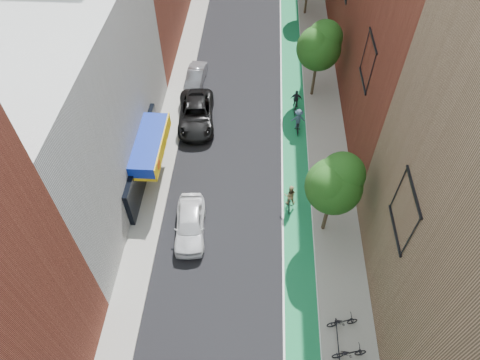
# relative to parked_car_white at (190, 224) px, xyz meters

# --- Properties ---
(bike_lane) EXTENTS (2.00, 68.00, 0.01)m
(bike_lane) POSITION_rel_parked_car_white_xyz_m (7.00, 16.63, -0.79)
(bike_lane) COLOR #126A2D
(bike_lane) RESTS_ON ground
(sidewalk_left) EXTENTS (2.00, 68.00, 0.15)m
(sidewalk_left) POSITION_rel_parked_car_white_xyz_m (-3.00, 16.63, -0.72)
(sidewalk_left) COLOR gray
(sidewalk_left) RESTS_ON ground
(sidewalk_right) EXTENTS (3.00, 68.00, 0.15)m
(sidewalk_right) POSITION_rel_parked_car_white_xyz_m (9.50, 16.63, -0.72)
(sidewalk_right) COLOR gray
(sidewalk_right) RESTS_ON ground
(building_left_white) EXTENTS (8.00, 20.00, 12.00)m
(building_left_white) POSITION_rel_parked_car_white_xyz_m (-8.00, 4.63, 5.21)
(building_left_white) COLOR silver
(building_left_white) RESTS_ON ground
(tree_near) EXTENTS (3.40, 3.36, 6.42)m
(tree_near) POSITION_rel_parked_car_white_xyz_m (8.65, 0.64, 3.86)
(tree_near) COLOR #332619
(tree_near) RESTS_ON ground
(tree_mid) EXTENTS (3.55, 3.53, 6.74)m
(tree_mid) POSITION_rel_parked_car_white_xyz_m (8.65, 14.64, 4.09)
(tree_mid) COLOR #332619
(tree_mid) RESTS_ON ground
(parked_car_white) EXTENTS (2.27, 4.81, 1.59)m
(parked_car_white) POSITION_rel_parked_car_white_xyz_m (0.00, 0.00, 0.00)
(parked_car_white) COLOR white
(parked_car_white) RESTS_ON ground
(parked_car_black) EXTENTS (3.35, 6.25, 1.67)m
(parked_car_black) POSITION_rel_parked_car_white_xyz_m (-0.91, 10.61, 0.04)
(parked_car_black) COLOR black
(parked_car_black) RESTS_ON ground
(parked_car_silver) EXTENTS (1.74, 4.15, 1.34)m
(parked_car_silver) POSITION_rel_parked_car_white_xyz_m (-1.60, 15.81, -0.13)
(parked_car_silver) COLOR gray
(parked_car_silver) RESTS_ON ground
(cyclist_lane_near) EXTENTS (0.81, 1.71, 2.01)m
(cyclist_lane_near) POSITION_rel_parked_car_white_xyz_m (6.40, 2.38, 0.05)
(cyclist_lane_near) COLOR black
(cyclist_lane_near) RESTS_ON ground
(cyclist_lane_mid) EXTENTS (0.97, 1.80, 1.94)m
(cyclist_lane_mid) POSITION_rel_parked_car_white_xyz_m (7.12, 12.53, -0.08)
(cyclist_lane_mid) COLOR black
(cyclist_lane_mid) RESTS_ON ground
(cyclist_lane_far) EXTENTS (1.13, 1.62, 2.05)m
(cyclist_lane_far) POSITION_rel_parked_car_white_xyz_m (7.20, 10.04, 0.14)
(cyclist_lane_far) COLOR black
(cyclist_lane_far) RESTS_ON ground
(parked_bike_near) EXTENTS (1.95, 0.98, 0.98)m
(parked_bike_near) POSITION_rel_parked_car_white_xyz_m (9.34, -7.52, -0.16)
(parked_bike_near) COLOR black
(parked_bike_near) RESTS_ON sidewalk_right
(parked_bike_far) EXTENTS (1.84, 0.98, 0.92)m
(parked_bike_far) POSITION_rel_parked_car_white_xyz_m (9.15, -5.84, -0.18)
(parked_bike_far) COLOR black
(parked_bike_far) RESTS_ON sidewalk_right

